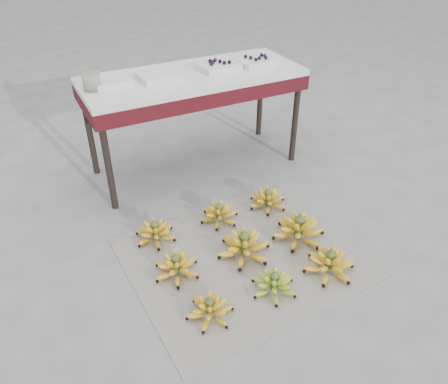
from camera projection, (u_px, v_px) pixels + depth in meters
name	position (u px, v px, depth m)	size (l,w,h in m)	color
ground	(249.00, 249.00, 2.53)	(60.00, 60.00, 0.00)	slate
newspaper_mat	(244.00, 257.00, 2.47)	(1.25, 1.05, 0.01)	silver
bunch_front_left	(210.00, 309.00, 2.09)	(0.29, 0.29, 0.14)	yellow
bunch_front_center	(274.00, 284.00, 2.23)	(0.29, 0.29, 0.14)	#90B323
bunch_front_right	(329.00, 264.00, 2.34)	(0.35, 0.35, 0.17)	yellow
bunch_mid_left	(176.00, 266.00, 2.33)	(0.30, 0.30, 0.15)	yellow
bunch_mid_center	(244.00, 246.00, 2.45)	(0.35, 0.35, 0.18)	yellow
bunch_mid_right	(299.00, 230.00, 2.57)	(0.41, 0.41, 0.19)	yellow
bunch_back_left	(155.00, 232.00, 2.57)	(0.28, 0.28, 0.15)	yellow
bunch_back_center	(219.00, 214.00, 2.72)	(0.29, 0.29, 0.15)	yellow
bunch_back_right	(268.00, 200.00, 2.85)	(0.31, 0.31, 0.15)	yellow
vendor_table	(193.00, 85.00, 2.96)	(1.49, 0.60, 0.72)	black
tray_far_left	(112.00, 82.00, 2.73)	(0.24, 0.17, 0.04)	silver
tray_left	(160.00, 77.00, 2.80)	(0.28, 0.21, 0.04)	silver
tray_right	(218.00, 66.00, 2.97)	(0.29, 0.23, 0.07)	silver
tray_far_right	(256.00, 61.00, 3.06)	(0.28, 0.22, 0.07)	silver
glass_jar	(91.00, 79.00, 2.63)	(0.11, 0.11, 0.13)	beige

